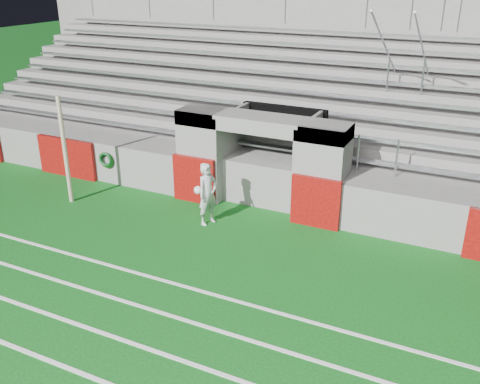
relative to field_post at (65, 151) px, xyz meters
The scene contains 5 objects.
ground 5.42m from the field_post, 15.63° to the right, with size 90.00×90.00×0.00m, color #0C4D13.
field_post is the anchor object (origin of this frame).
stadium_structure 8.26m from the field_post, 52.67° to the left, with size 26.00×8.48×5.42m.
goalkeeper_with_ball 4.32m from the field_post, ahead, with size 0.58×0.70×1.67m.
hose_coil 1.70m from the field_post, 85.92° to the left, with size 0.51×0.14×0.53m.
Camera 1 is at (5.51, -9.15, 6.26)m, focal length 40.00 mm.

